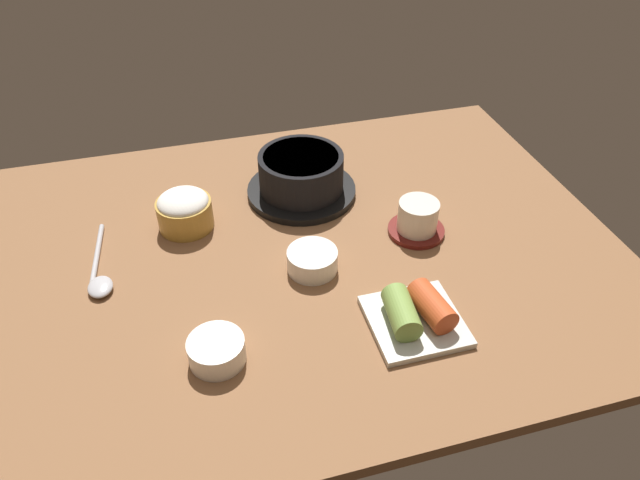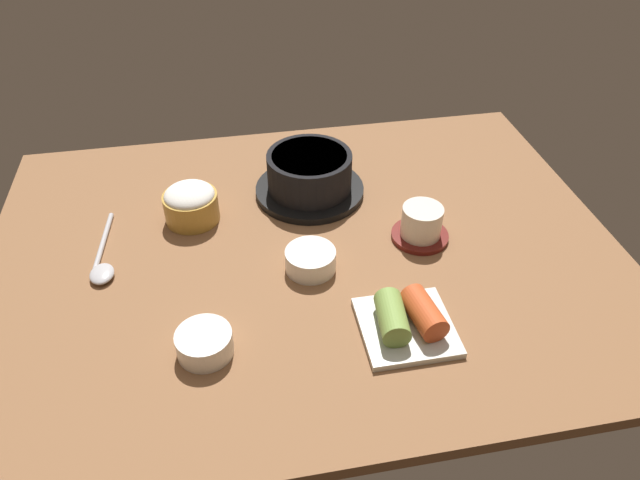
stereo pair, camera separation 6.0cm
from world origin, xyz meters
The scene contains 8 objects.
dining_table centered at (0.00, 0.00, 1.00)cm, with size 100.00×76.00×2.00cm, color brown.
stone_pot centered at (3.28, 15.01, 5.81)cm, with size 19.31×19.31×7.89cm.
rice_bowl centered at (-17.45, 11.07, 5.30)cm, with size 9.06×9.06×6.46cm.
tea_cup_with_saucer centered at (18.74, -0.76, 4.75)cm, with size 9.29×9.29×5.89cm.
banchan_cup_center centered at (-0.27, -4.88, 3.82)cm, with size 7.71×7.71×3.38cm.
kimchi_plate centered at (10.72, -19.54, 3.93)cm, with size 12.53×12.53×4.86cm.
side_bowl_near centered at (-16.34, -18.48, 3.83)cm, with size 7.43×7.43×3.41cm.
spoon centered at (-31.34, 1.28, 2.62)cm, with size 3.60×17.78×1.35cm.
Camera 2 is at (-10.75, -70.78, 62.69)cm, focal length 33.03 mm.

